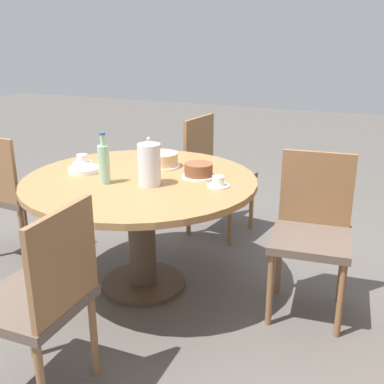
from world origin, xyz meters
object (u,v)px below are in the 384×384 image
(chair_b, at_px, (12,191))
(chair_d, at_px, (312,229))
(chair_c, at_px, (40,297))
(cup_a, at_px, (82,160))
(water_bottle, at_px, (104,163))
(cake_second, at_px, (199,171))
(coffee_pot, at_px, (149,163))
(chair_a, at_px, (214,171))
(cup_b, at_px, (218,182))
(cake_main, at_px, (161,160))

(chair_b, bearing_deg, chair_d, -171.58)
(chair_c, xyz_separation_m, cup_a, (-1.13, -0.55, 0.24))
(water_bottle, distance_m, cake_second, 0.54)
(cake_second, bearing_deg, chair_d, 89.63)
(chair_c, xyz_separation_m, chair_d, (-1.13, 0.92, 0.00))
(coffee_pot, distance_m, cup_a, 0.65)
(chair_c, relative_size, water_bottle, 3.06)
(chair_a, relative_size, coffee_pot, 3.27)
(cup_a, relative_size, cup_b, 1.00)
(chair_d, xyz_separation_m, cake_main, (-0.13, -0.97, 0.26))
(cake_second, bearing_deg, chair_b, -84.80)
(chair_b, xyz_separation_m, water_bottle, (0.19, 0.85, 0.34))
(cup_b, bearing_deg, chair_b, -89.89)
(chair_d, xyz_separation_m, cup_a, (-0.00, -1.47, 0.24))
(cake_second, bearing_deg, chair_a, -166.65)
(coffee_pot, height_order, cup_b, coffee_pot)
(chair_b, xyz_separation_m, cake_second, (-0.12, 1.30, 0.26))
(chair_a, distance_m, chair_b, 1.46)
(cake_main, height_order, cup_a, cake_main)
(water_bottle, height_order, cup_a, water_bottle)
(water_bottle, bearing_deg, chair_a, 167.92)
(cake_main, relative_size, cup_b, 1.93)
(chair_c, distance_m, cup_a, 1.28)
(chair_c, bearing_deg, chair_b, -133.89)
(chair_b, xyz_separation_m, coffee_pot, (0.12, 1.10, 0.34))
(cake_main, bearing_deg, chair_a, 172.06)
(coffee_pot, bearing_deg, chair_a, -179.96)
(chair_d, height_order, cup_a, chair_d)
(cake_main, xyz_separation_m, cake_second, (0.12, 0.30, -0.00))
(cake_main, height_order, cake_second, cake_main)
(cake_main, xyz_separation_m, cup_b, (0.24, 0.46, -0.02))
(chair_a, bearing_deg, cup_a, 154.30)
(cup_a, height_order, cup_b, same)
(chair_a, bearing_deg, cake_second, -156.77)
(chair_d, relative_size, cake_second, 4.56)
(chair_d, bearing_deg, cup_b, -172.40)
(cake_main, bearing_deg, cup_b, 62.80)
(chair_d, xyz_separation_m, cup_b, (0.11, -0.51, 0.24))
(cake_second, xyz_separation_m, cup_b, (0.12, 0.16, -0.02))
(chair_a, relative_size, chair_d, 1.00)
(chair_c, xyz_separation_m, cup_b, (-1.02, 0.41, 0.24))
(water_bottle, relative_size, cake_second, 1.49)
(chair_b, bearing_deg, chair_c, 140.94)
(cake_main, relative_size, cup_a, 1.93)
(chair_b, distance_m, water_bottle, 0.94)
(chair_a, xyz_separation_m, cup_b, (0.95, 0.36, 0.24))
(chair_a, bearing_deg, chair_d, -124.19)
(cup_b, bearing_deg, cup_a, -96.75)
(chair_c, relative_size, cake_second, 4.56)
(chair_b, bearing_deg, chair_a, -133.86)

